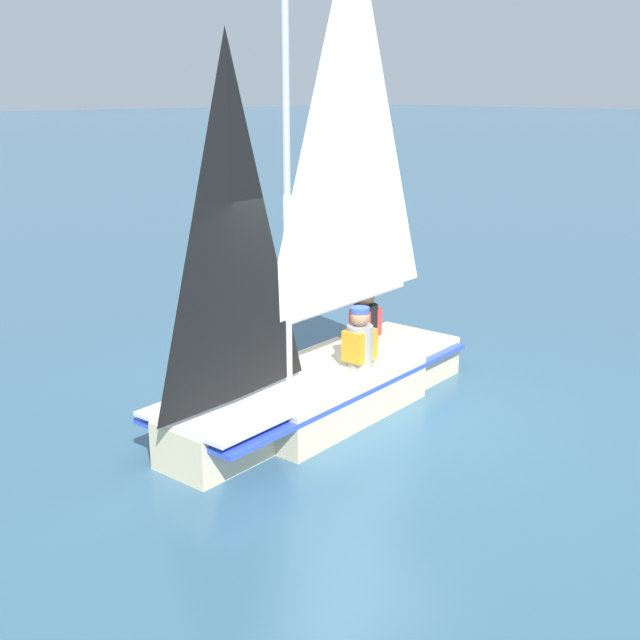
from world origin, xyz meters
name	(u,v)px	position (x,y,z in m)	size (l,w,h in m)	color
ground_plane	(320,412)	(0.00, 0.00, 0.00)	(260.00, 260.00, 0.00)	#38607A
sailboat_main	(321,343)	(0.03, 0.00, 0.81)	(4.37, 2.10, 5.45)	beige
sailor_helm	(360,353)	(0.48, -0.13, 0.63)	(0.38, 0.35, 1.16)	black
sailor_crew	(365,331)	(1.14, 0.49, 0.62)	(0.38, 0.35, 1.16)	black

